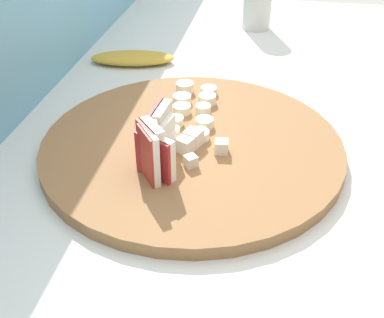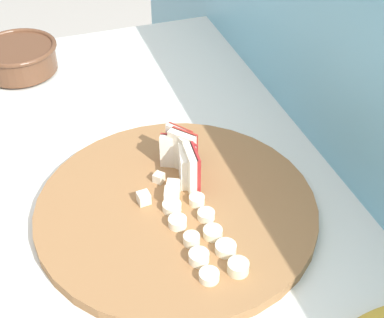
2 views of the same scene
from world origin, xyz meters
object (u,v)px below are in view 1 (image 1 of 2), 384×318
at_px(cutting_board, 192,146).
at_px(apple_wedge_fan, 156,145).
at_px(apple_dice_pile, 190,145).
at_px(banana_slice_rows, 192,108).
at_px(banana_peel, 133,58).
at_px(small_jar, 258,1).

bearing_deg(cutting_board, apple_wedge_fan, 152.69).
distance_m(apple_dice_pile, banana_slice_rows, 0.11).
xyz_separation_m(banana_peel, small_jar, (0.24, -0.22, 0.05)).
bearing_deg(apple_wedge_fan, cutting_board, -27.31).
relative_size(apple_wedge_fan, banana_slice_rows, 0.64).
height_order(apple_wedge_fan, banana_slice_rows, apple_wedge_fan).
distance_m(apple_wedge_fan, banana_peel, 0.37).
bearing_deg(small_jar, banana_slice_rows, 171.57).
bearing_deg(banana_slice_rows, apple_wedge_fan, 172.36).
relative_size(cutting_board, apple_dice_pile, 4.16).
distance_m(apple_dice_pile, small_jar, 0.55).
bearing_deg(apple_wedge_fan, banana_peel, 20.85).
relative_size(banana_peel, small_jar, 1.33).
relative_size(cutting_board, banana_slice_rows, 2.51).
xyz_separation_m(banana_slice_rows, small_jar, (0.44, -0.06, 0.03)).
distance_m(apple_wedge_fan, apple_dice_pile, 0.06).
relative_size(apple_wedge_fan, small_jar, 0.89).
bearing_deg(apple_dice_pile, small_jar, -5.21).
height_order(banana_peel, small_jar, small_jar).
height_order(apple_wedge_fan, small_jar, small_jar).
xyz_separation_m(apple_dice_pile, banana_peel, (0.31, 0.17, -0.02)).
xyz_separation_m(cutting_board, banana_peel, (0.28, 0.17, 0.00)).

